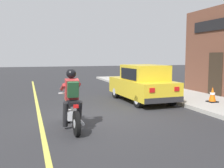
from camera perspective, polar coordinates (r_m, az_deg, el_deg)
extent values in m
plane|color=#2B2B2D|center=(8.34, -2.74, -7.38)|extent=(80.00, 80.00, 0.00)
cube|color=#ADAAA3|center=(12.98, 14.55, -2.36)|extent=(2.60, 22.00, 0.14)
cube|color=#D1C64C|center=(11.01, -16.01, -4.26)|extent=(0.12, 19.80, 0.01)
cube|color=#2D2319|center=(12.93, 21.54, 1.74)|extent=(0.04, 0.90, 2.10)
cylinder|color=black|center=(7.83, -9.64, -6.03)|extent=(0.11, 0.62, 0.62)
cylinder|color=silver|center=(7.83, -9.64, -6.03)|extent=(0.12, 0.22, 0.22)
cylinder|color=black|center=(6.49, -7.72, -8.57)|extent=(0.11, 0.62, 0.62)
cylinder|color=silver|center=(6.49, -7.72, -8.57)|extent=(0.12, 0.22, 0.22)
cube|color=silver|center=(7.09, -8.72, -6.64)|extent=(0.28, 0.40, 0.24)
ellipsoid|color=orange|center=(7.26, -9.11, -3.06)|extent=(0.31, 0.52, 0.24)
cube|color=black|center=(6.80, -8.44, -4.02)|extent=(0.27, 0.56, 0.10)
cylinder|color=silver|center=(7.67, -9.57, -3.89)|extent=(0.07, 0.33, 0.68)
cylinder|color=silver|center=(7.51, -9.47, -1.94)|extent=(0.56, 0.05, 0.04)
sphere|color=silver|center=(7.70, -9.65, -2.65)|extent=(0.16, 0.16, 0.16)
cylinder|color=silver|center=(6.76, -6.77, -8.13)|extent=(0.09, 0.55, 0.08)
cube|color=red|center=(6.44, -7.86, -4.84)|extent=(0.12, 0.06, 0.08)
cylinder|color=black|center=(6.99, -10.09, -6.53)|extent=(0.14, 0.35, 0.71)
cylinder|color=black|center=(7.05, -7.17, -6.38)|extent=(0.14, 0.35, 0.71)
cube|color=#B23333|center=(6.92, -8.74, -1.16)|extent=(0.34, 0.33, 0.57)
cylinder|color=#B23333|center=(7.12, -10.66, -0.66)|extent=(0.10, 0.52, 0.26)
cylinder|color=#B23333|center=(7.19, -7.50, -0.55)|extent=(0.10, 0.52, 0.26)
sphere|color=black|center=(6.94, -8.88, 2.26)|extent=(0.26, 0.26, 0.26)
cube|color=#1E4728|center=(6.76, -8.51, -1.16)|extent=(0.28, 0.24, 0.42)
cylinder|color=black|center=(12.09, 0.87, -1.67)|extent=(0.20, 0.61, 0.60)
cylinder|color=silver|center=(12.09, 0.87, -1.67)|extent=(0.21, 0.34, 0.33)
cylinder|color=black|center=(12.67, 6.98, -1.36)|extent=(0.20, 0.61, 0.60)
cylinder|color=silver|center=(12.67, 6.98, -1.36)|extent=(0.21, 0.34, 0.33)
cylinder|color=black|center=(9.91, 5.78, -3.46)|extent=(0.20, 0.61, 0.60)
cylinder|color=silver|center=(9.91, 5.78, -3.46)|extent=(0.21, 0.34, 0.33)
cylinder|color=black|center=(10.60, 12.82, -2.95)|extent=(0.20, 0.61, 0.60)
cylinder|color=silver|center=(10.60, 12.82, -2.95)|extent=(0.21, 0.34, 0.33)
cube|color=gold|center=(11.25, 6.47, -0.77)|extent=(1.76, 3.75, 0.70)
cube|color=gold|center=(10.96, 7.09, 2.40)|extent=(1.50, 1.95, 0.66)
cube|color=black|center=(11.75, 5.17, 2.43)|extent=(1.34, 0.39, 0.51)
cube|color=black|center=(10.66, 3.60, 2.22)|extent=(0.08, 1.52, 0.46)
cube|color=black|center=(11.31, 10.37, 2.36)|extent=(0.08, 1.52, 0.46)
cube|color=silver|center=(12.73, 0.72, 0.63)|extent=(0.24, 0.05, 0.14)
cube|color=red|center=(9.36, 8.72, -1.35)|extent=(0.20, 0.05, 0.16)
cube|color=silver|center=(13.12, 4.88, 0.77)|extent=(0.24, 0.05, 0.14)
cube|color=red|center=(9.88, 13.91, -1.06)|extent=(0.20, 0.05, 0.16)
cube|color=#28282B|center=(12.93, 2.87, -0.94)|extent=(1.61, 0.17, 0.20)
cube|color=#28282B|center=(9.69, 11.24, -3.47)|extent=(1.61, 0.17, 0.20)
cube|color=black|center=(11.03, 20.97, -3.59)|extent=(0.36, 0.36, 0.04)
cone|color=orange|center=(10.98, 21.03, -2.05)|extent=(0.28, 0.28, 0.56)
cylinder|color=white|center=(10.98, 21.04, -1.95)|extent=(0.20, 0.20, 0.08)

